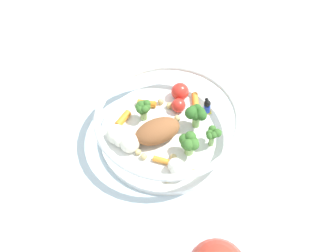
% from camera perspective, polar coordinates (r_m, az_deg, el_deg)
% --- Properties ---
extents(ground_plane, '(2.40, 2.40, 0.00)m').
position_cam_1_polar(ground_plane, '(0.78, -0.03, -1.38)').
color(ground_plane, silver).
extents(food_container, '(0.25, 0.25, 0.06)m').
position_cam_1_polar(food_container, '(0.75, -0.35, -0.30)').
color(food_container, white).
rests_on(food_container, ground_plane).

